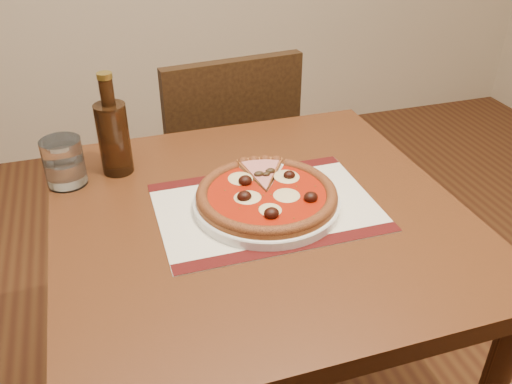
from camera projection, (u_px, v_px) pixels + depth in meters
The scene contains 8 objects.
table at pixel (259, 250), 1.13m from camera, with size 0.80×0.80×0.75m.
chair_far at pixel (224, 163), 1.76m from camera, with size 0.45×0.45×0.87m.
placemat at pixel (267, 207), 1.09m from camera, with size 0.43×0.31×0.00m, color silver.
plate at pixel (267, 203), 1.08m from camera, with size 0.29×0.29×0.02m, color white.
pizza at pixel (267, 194), 1.07m from camera, with size 0.28×0.28×0.04m.
ham_slice at pixel (268, 173), 1.15m from camera, with size 0.10×0.15×0.02m.
water_glass at pixel (64, 162), 1.14m from camera, with size 0.08×0.08×0.10m, color white.
bottle at pixel (113, 135), 1.16m from camera, with size 0.07×0.07×0.23m.
Camera 1 is at (0.02, 0.27, 1.35)m, focal length 38.00 mm.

